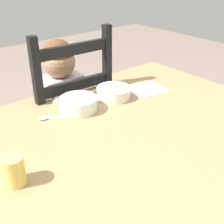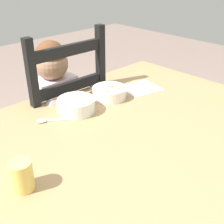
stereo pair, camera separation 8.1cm
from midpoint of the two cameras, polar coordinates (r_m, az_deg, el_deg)
dining_table at (r=1.12m, az=2.27°, el=-8.38°), size 1.50×1.01×0.70m
dining_chair at (r=1.64m, az=-7.60°, el=-2.50°), size 0.43×0.43×1.01m
child_figure at (r=1.56m, az=-7.89°, el=2.41°), size 0.32×0.31×0.93m
bowl_of_peas at (r=1.24m, az=-4.76°, el=1.65°), size 0.16×0.16×0.06m
bowl_of_carrots at (r=1.35m, az=2.05°, el=3.90°), size 0.16×0.16×0.05m
spoon at (r=1.20m, az=-10.56°, el=-1.20°), size 0.12×0.10×0.01m
drinking_cup at (r=0.87m, az=-16.30°, el=-11.13°), size 0.06×0.06×0.09m
paper_napkin at (r=1.47m, az=8.42°, el=4.46°), size 0.20×0.19×0.00m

